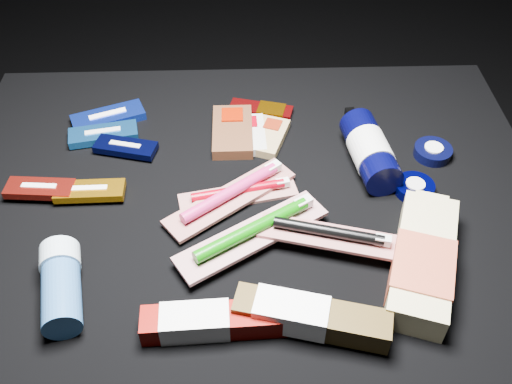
{
  "coord_description": "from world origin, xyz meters",
  "views": [
    {
      "loc": [
        -0.0,
        -0.62,
        1.06
      ],
      "look_at": [
        0.01,
        0.01,
        0.42
      ],
      "focal_mm": 40.0,
      "sensor_mm": 36.0,
      "label": 1
    }
  ],
  "objects_px": {
    "deodorant_stick": "(61,285)",
    "toothpaste_carton_red": "(207,322)",
    "lotion_bottle": "(370,151)",
    "bodywash_bottle": "(422,263)"
  },
  "relations": [
    {
      "from": "deodorant_stick",
      "to": "toothpaste_carton_red",
      "type": "xyz_separation_m",
      "value": [
        0.2,
        -0.06,
        -0.01
      ]
    },
    {
      "from": "deodorant_stick",
      "to": "toothpaste_carton_red",
      "type": "height_order",
      "value": "deodorant_stick"
    },
    {
      "from": "lotion_bottle",
      "to": "toothpaste_carton_red",
      "type": "height_order",
      "value": "lotion_bottle"
    },
    {
      "from": "lotion_bottle",
      "to": "deodorant_stick",
      "type": "xyz_separation_m",
      "value": [
        -0.46,
        -0.25,
        -0.0
      ]
    },
    {
      "from": "bodywash_bottle",
      "to": "toothpaste_carton_red",
      "type": "xyz_separation_m",
      "value": [
        -0.3,
        -0.08,
        -0.01
      ]
    },
    {
      "from": "bodywash_bottle",
      "to": "deodorant_stick",
      "type": "xyz_separation_m",
      "value": [
        -0.5,
        -0.02,
        0.0
      ]
    },
    {
      "from": "deodorant_stick",
      "to": "bodywash_bottle",
      "type": "bearing_deg",
      "value": -10.24
    },
    {
      "from": "deodorant_stick",
      "to": "toothpaste_carton_red",
      "type": "bearing_deg",
      "value": -29.2
    },
    {
      "from": "lotion_bottle",
      "to": "bodywash_bottle",
      "type": "height_order",
      "value": "lotion_bottle"
    },
    {
      "from": "toothpaste_carton_red",
      "to": "deodorant_stick",
      "type": "bearing_deg",
      "value": 161.43
    }
  ]
}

